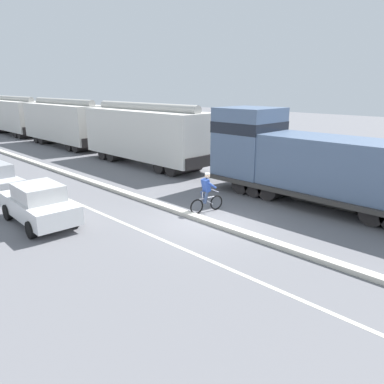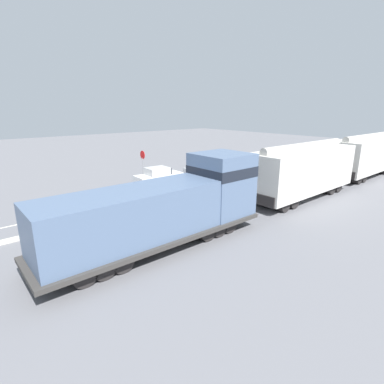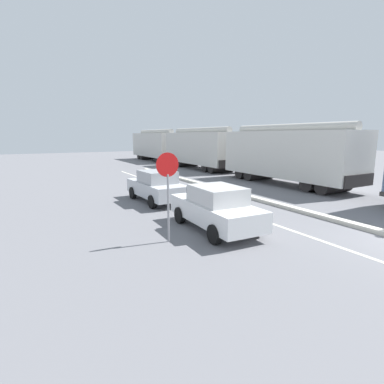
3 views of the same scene
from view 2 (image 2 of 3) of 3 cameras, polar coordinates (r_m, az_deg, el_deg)
name	(u,v)px [view 2 (image 2 of 3)]	position (r m, az deg, el deg)	size (l,w,h in m)	color
ground_plane	(143,210)	(20.40, -9.33, -3.31)	(120.00, 120.00, 0.00)	slate
median_curb	(208,193)	(23.84, 3.07, -0.13)	(0.36, 36.00, 0.16)	beige
lane_stripe	(189,188)	(25.60, -0.61, 0.82)	(0.14, 36.00, 0.01)	silver
locomotive	(170,209)	(14.77, -4.16, -3.21)	(3.10, 11.61, 4.20)	slate
hopper_car_lead	(303,171)	(23.71, 20.31, 3.78)	(2.90, 10.60, 4.18)	beige
hopper_car_middle	(365,156)	(34.19, 30.13, 6.03)	(2.90, 10.60, 4.18)	beige
parked_car_white	(159,176)	(26.36, -6.38, 2.98)	(1.98, 4.27, 1.62)	silver
parked_car_silver	(204,169)	(29.66, 2.38, 4.48)	(1.92, 4.24, 1.62)	#B7BABF
cyclist	(161,199)	(19.82, -5.98, -1.27)	(1.69, 0.54, 1.71)	black
stop_sign	(143,160)	(27.65, -9.38, 6.01)	(0.76, 0.08, 2.88)	gray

